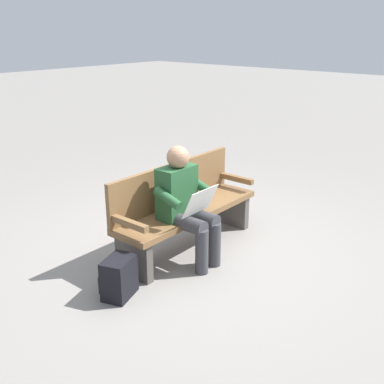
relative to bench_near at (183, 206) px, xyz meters
name	(u,v)px	position (x,y,z in m)	size (l,w,h in m)	color
ground_plane	(188,247)	(0.00, 0.07, -0.46)	(40.00, 40.00, 0.00)	gray
bench_near	(183,206)	(0.00, 0.00, 0.00)	(1.81, 0.50, 0.90)	brown
person_seated	(185,202)	(0.23, 0.24, 0.17)	(0.57, 0.58, 1.18)	#23512D
backpack	(118,278)	(1.12, 0.23, -0.28)	(0.37, 0.33, 0.36)	black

